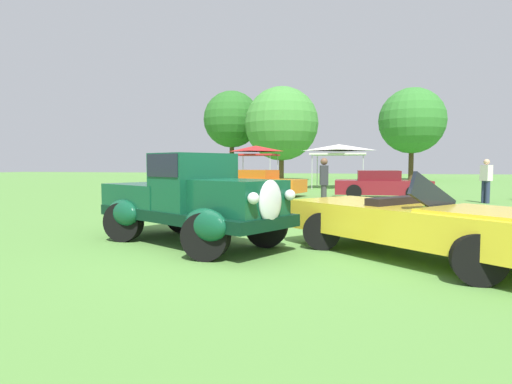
{
  "coord_description": "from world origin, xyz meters",
  "views": [
    {
      "loc": [
        2.45,
        -6.92,
        1.51
      ],
      "look_at": [
        -0.1,
        3.15,
        0.81
      ],
      "focal_mm": 29.61,
      "sensor_mm": 36.0,
      "label": 1
    }
  ],
  "objects_px": {
    "spectator_near_truck": "(324,183)",
    "canopy_tent_center_field": "(339,149)",
    "canopy_tent_left_field": "(256,150)",
    "show_car_burgundy": "(381,185)",
    "feature_pickup_truck": "(191,198)",
    "neighbor_convertible": "(424,223)",
    "spectator_between_cars": "(486,179)",
    "show_car_orange": "(257,183)"
  },
  "relations": [
    {
      "from": "show_car_burgundy",
      "to": "spectator_between_cars",
      "type": "xyz_separation_m",
      "value": [
        3.8,
        -1.19,
        0.31
      ]
    },
    {
      "from": "show_car_orange",
      "to": "canopy_tent_left_field",
      "type": "bearing_deg",
      "value": 104.59
    },
    {
      "from": "spectator_near_truck",
      "to": "feature_pickup_truck",
      "type": "bearing_deg",
      "value": -108.92
    },
    {
      "from": "neighbor_convertible",
      "to": "show_car_burgundy",
      "type": "bearing_deg",
      "value": 90.81
    },
    {
      "from": "neighbor_convertible",
      "to": "show_car_burgundy",
      "type": "distance_m",
      "value": 11.93
    },
    {
      "from": "spectator_near_truck",
      "to": "canopy_tent_left_field",
      "type": "bearing_deg",
      "value": 112.18
    },
    {
      "from": "spectator_between_cars",
      "to": "canopy_tent_left_field",
      "type": "height_order",
      "value": "canopy_tent_left_field"
    },
    {
      "from": "neighbor_convertible",
      "to": "show_car_burgundy",
      "type": "relative_size",
      "value": 1.12
    },
    {
      "from": "neighbor_convertible",
      "to": "canopy_tent_center_field",
      "type": "xyz_separation_m",
      "value": [
        -2.41,
        19.49,
        1.84
      ]
    },
    {
      "from": "neighbor_convertible",
      "to": "spectator_near_truck",
      "type": "bearing_deg",
      "value": 109.4
    },
    {
      "from": "canopy_tent_left_field",
      "to": "canopy_tent_center_field",
      "type": "xyz_separation_m",
      "value": [
        5.42,
        -0.53,
        0.0
      ]
    },
    {
      "from": "spectator_near_truck",
      "to": "canopy_tent_left_field",
      "type": "relative_size",
      "value": 0.62
    },
    {
      "from": "feature_pickup_truck",
      "to": "spectator_near_truck",
      "type": "xyz_separation_m",
      "value": [
        1.96,
        5.7,
        0.05
      ]
    },
    {
      "from": "spectator_near_truck",
      "to": "canopy_tent_center_field",
      "type": "bearing_deg",
      "value": 91.29
    },
    {
      "from": "show_car_orange",
      "to": "spectator_between_cars",
      "type": "bearing_deg",
      "value": -9.02
    },
    {
      "from": "spectator_between_cars",
      "to": "feature_pickup_truck",
      "type": "bearing_deg",
      "value": -126.3
    },
    {
      "from": "spectator_near_truck",
      "to": "spectator_between_cars",
      "type": "relative_size",
      "value": 1.0
    },
    {
      "from": "show_car_burgundy",
      "to": "show_car_orange",
      "type": "bearing_deg",
      "value": 176.89
    },
    {
      "from": "spectator_between_cars",
      "to": "canopy_tent_center_field",
      "type": "relative_size",
      "value": 0.52
    },
    {
      "from": "feature_pickup_truck",
      "to": "neighbor_convertible",
      "type": "distance_m",
      "value": 4.08
    },
    {
      "from": "show_car_orange",
      "to": "spectator_between_cars",
      "type": "xyz_separation_m",
      "value": [
        9.43,
        -1.5,
        0.31
      ]
    },
    {
      "from": "feature_pickup_truck",
      "to": "show_car_orange",
      "type": "distance_m",
      "value": 12.09
    },
    {
      "from": "neighbor_convertible",
      "to": "canopy_tent_left_field",
      "type": "bearing_deg",
      "value": 111.36
    },
    {
      "from": "spectator_near_truck",
      "to": "canopy_tent_center_field",
      "type": "height_order",
      "value": "canopy_tent_center_field"
    },
    {
      "from": "feature_pickup_truck",
      "to": "spectator_between_cars",
      "type": "height_order",
      "value": "feature_pickup_truck"
    },
    {
      "from": "spectator_near_truck",
      "to": "spectator_between_cars",
      "type": "height_order",
      "value": "same"
    },
    {
      "from": "feature_pickup_truck",
      "to": "spectator_between_cars",
      "type": "bearing_deg",
      "value": 53.7
    },
    {
      "from": "show_car_orange",
      "to": "show_car_burgundy",
      "type": "relative_size",
      "value": 1.15
    },
    {
      "from": "show_car_orange",
      "to": "canopy_tent_center_field",
      "type": "distance_m",
      "value": 8.21
    },
    {
      "from": "show_car_orange",
      "to": "spectator_between_cars",
      "type": "distance_m",
      "value": 9.55
    },
    {
      "from": "feature_pickup_truck",
      "to": "canopy_tent_center_field",
      "type": "bearing_deg",
      "value": 85.09
    },
    {
      "from": "neighbor_convertible",
      "to": "show_car_orange",
      "type": "height_order",
      "value": "neighbor_convertible"
    },
    {
      "from": "neighbor_convertible",
      "to": "canopy_tent_left_field",
      "type": "relative_size",
      "value": 1.64
    },
    {
      "from": "show_car_orange",
      "to": "spectator_between_cars",
      "type": "height_order",
      "value": "spectator_between_cars"
    },
    {
      "from": "neighbor_convertible",
      "to": "show_car_orange",
      "type": "distance_m",
      "value": 13.54
    },
    {
      "from": "canopy_tent_left_field",
      "to": "canopy_tent_center_field",
      "type": "bearing_deg",
      "value": -5.62
    },
    {
      "from": "canopy_tent_left_field",
      "to": "show_car_burgundy",
      "type": "bearing_deg",
      "value": -46.57
    },
    {
      "from": "canopy_tent_center_field",
      "to": "show_car_burgundy",
      "type": "bearing_deg",
      "value": -73.5
    },
    {
      "from": "feature_pickup_truck",
      "to": "canopy_tent_center_field",
      "type": "height_order",
      "value": "canopy_tent_center_field"
    },
    {
      "from": "spectator_between_cars",
      "to": "canopy_tent_left_field",
      "type": "xyz_separation_m",
      "value": [
        -11.46,
        9.28,
        1.51
      ]
    },
    {
      "from": "neighbor_convertible",
      "to": "feature_pickup_truck",
      "type": "bearing_deg",
      "value": 176.15
    },
    {
      "from": "feature_pickup_truck",
      "to": "neighbor_convertible",
      "type": "relative_size",
      "value": 0.94
    }
  ]
}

